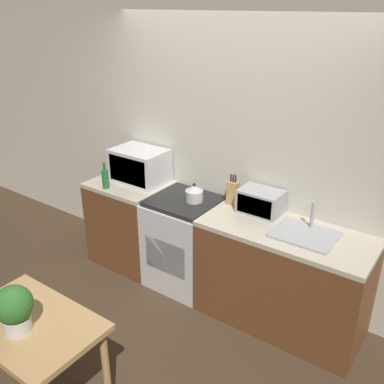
{
  "coord_description": "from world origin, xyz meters",
  "views": [
    {
      "loc": [
        1.8,
        -2.26,
        2.57
      ],
      "look_at": [
        -0.16,
        0.51,
        1.05
      ],
      "focal_mm": 40.0,
      "sensor_mm": 36.0,
      "label": 1
    }
  ],
  "objects_px": {
    "bottle": "(105,179)",
    "dining_table": "(31,335)",
    "microwave": "(140,166)",
    "kettle": "(194,193)",
    "toaster_oven": "(260,202)",
    "stove_range": "(185,242)"
  },
  "relations": [
    {
      "from": "microwave",
      "to": "bottle",
      "type": "height_order",
      "value": "microwave"
    },
    {
      "from": "kettle",
      "to": "microwave",
      "type": "height_order",
      "value": "microwave"
    },
    {
      "from": "microwave",
      "to": "bottle",
      "type": "relative_size",
      "value": 2.01
    },
    {
      "from": "microwave",
      "to": "dining_table",
      "type": "relative_size",
      "value": 0.58
    },
    {
      "from": "stove_range",
      "to": "bottle",
      "type": "bearing_deg",
      "value": -163.08
    },
    {
      "from": "kettle",
      "to": "bottle",
      "type": "bearing_deg",
      "value": -163.25
    },
    {
      "from": "bottle",
      "to": "kettle",
      "type": "bearing_deg",
      "value": 16.75
    },
    {
      "from": "bottle",
      "to": "dining_table",
      "type": "distance_m",
      "value": 1.77
    },
    {
      "from": "stove_range",
      "to": "kettle",
      "type": "relative_size",
      "value": 5.11
    },
    {
      "from": "microwave",
      "to": "dining_table",
      "type": "height_order",
      "value": "microwave"
    },
    {
      "from": "stove_range",
      "to": "kettle",
      "type": "xyz_separation_m",
      "value": [
        0.09,
        0.03,
        0.53
      ]
    },
    {
      "from": "kettle",
      "to": "toaster_oven",
      "type": "xyz_separation_m",
      "value": [
        0.59,
        0.14,
        0.03
      ]
    },
    {
      "from": "kettle",
      "to": "dining_table",
      "type": "height_order",
      "value": "kettle"
    },
    {
      "from": "microwave",
      "to": "dining_table",
      "type": "xyz_separation_m",
      "value": [
        0.69,
        -1.84,
        -0.43
      ]
    },
    {
      "from": "microwave",
      "to": "toaster_oven",
      "type": "bearing_deg",
      "value": 2.9
    },
    {
      "from": "toaster_oven",
      "to": "stove_range",
      "type": "bearing_deg",
      "value": -166.55
    },
    {
      "from": "toaster_oven",
      "to": "kettle",
      "type": "bearing_deg",
      "value": -166.85
    },
    {
      "from": "kettle",
      "to": "dining_table",
      "type": "xyz_separation_m",
      "value": [
        -0.02,
        -1.77,
        -0.34
      ]
    },
    {
      "from": "microwave",
      "to": "toaster_oven",
      "type": "height_order",
      "value": "microwave"
    },
    {
      "from": "bottle",
      "to": "dining_table",
      "type": "xyz_separation_m",
      "value": [
        0.85,
        -1.51,
        -0.37
      ]
    },
    {
      "from": "kettle",
      "to": "bottle",
      "type": "xyz_separation_m",
      "value": [
        -0.87,
        -0.26,
        0.03
      ]
    },
    {
      "from": "stove_range",
      "to": "toaster_oven",
      "type": "relative_size",
      "value": 2.49
    }
  ]
}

